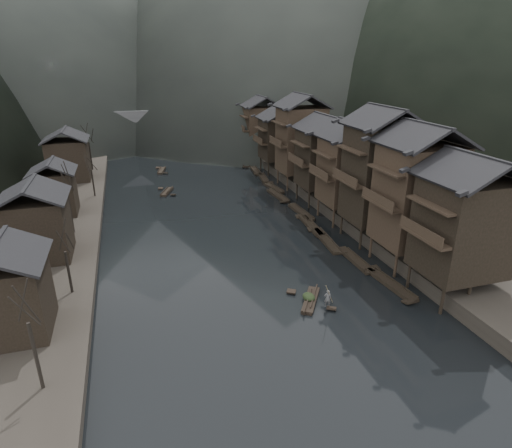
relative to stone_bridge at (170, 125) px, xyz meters
name	(u,v)px	position (x,y,z in m)	size (l,w,h in m)	color
water	(252,281)	(0.00, -72.00, -5.11)	(300.00, 300.00, 0.00)	black
right_bank	(361,161)	(35.00, -32.00, -4.21)	(40.00, 200.00, 1.80)	#2D2823
stilt_houses	(332,147)	(17.28, -53.65, 3.81)	(9.00, 67.60, 16.15)	black
left_houses	(49,188)	(-20.50, -51.88, 0.55)	(8.10, 53.20, 8.73)	black
bare_trees	(77,185)	(-17.00, -54.11, 1.30)	(3.73, 62.94, 7.47)	black
moored_sampans	(291,204)	(12.09, -51.48, -4.91)	(3.25, 59.41, 0.47)	black
midriver_boats	(175,169)	(-2.16, -25.39, -4.91)	(10.23, 31.26, 0.45)	black
stone_bridge	(170,125)	(0.00, 0.00, 0.00)	(40.00, 6.00, 9.00)	#4C4C4F
hero_sampan	(311,300)	(4.08, -77.28, -4.91)	(3.40, 4.67, 0.44)	black
cargo_heap	(309,294)	(3.96, -77.09, -4.34)	(1.10, 1.44, 0.66)	black
boatman	(328,296)	(5.02, -78.75, -3.83)	(0.62, 0.40, 1.69)	#57575A
bamboo_pole	(332,270)	(5.22, -78.75, -1.24)	(0.06, 0.06, 4.45)	#8C7A51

